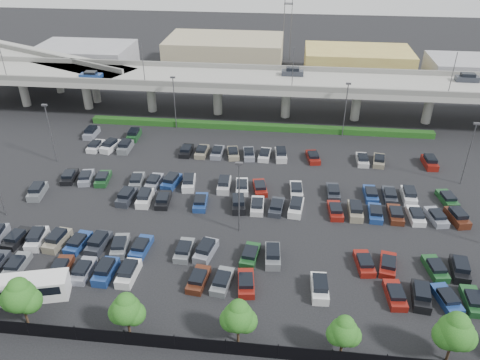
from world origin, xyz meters
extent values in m
plane|color=black|center=(0.00, 0.00, 0.00)|extent=(280.00, 280.00, 0.00)
cube|color=gray|center=(0.00, 32.00, 7.25)|extent=(150.00, 13.00, 1.10)
cube|color=slate|center=(0.00, 25.75, 8.30)|extent=(150.00, 0.50, 1.00)
cube|color=slate|center=(0.00, 38.25, 8.30)|extent=(150.00, 0.50, 1.00)
cylinder|color=gray|center=(-51.00, 32.00, 3.35)|extent=(1.80, 1.80, 6.70)
cube|color=slate|center=(-51.00, 32.00, 6.50)|extent=(2.60, 9.75, 0.50)
cylinder|color=gray|center=(-37.00, 32.00, 3.35)|extent=(1.80, 1.80, 6.70)
cube|color=slate|center=(-37.00, 32.00, 6.50)|extent=(2.60, 9.75, 0.50)
cylinder|color=gray|center=(-23.00, 32.00, 3.35)|extent=(1.80, 1.80, 6.70)
cube|color=slate|center=(-23.00, 32.00, 6.50)|extent=(2.60, 9.75, 0.50)
cylinder|color=gray|center=(-9.00, 32.00, 3.35)|extent=(1.80, 1.80, 6.70)
cube|color=slate|center=(-9.00, 32.00, 6.50)|extent=(2.60, 9.75, 0.50)
cylinder|color=gray|center=(5.00, 32.00, 3.35)|extent=(1.80, 1.80, 6.70)
cube|color=slate|center=(5.00, 32.00, 6.50)|extent=(2.60, 9.75, 0.50)
cylinder|color=gray|center=(19.00, 32.00, 3.35)|extent=(1.80, 1.80, 6.70)
cube|color=slate|center=(19.00, 32.00, 6.50)|extent=(2.60, 9.75, 0.50)
cylinder|color=gray|center=(33.00, 32.00, 3.35)|extent=(1.80, 1.80, 6.70)
cube|color=slate|center=(33.00, 32.00, 6.50)|extent=(2.60, 9.75, 0.50)
cube|color=navy|center=(-34.00, 29.00, 8.21)|extent=(4.40, 1.82, 0.82)
cube|color=black|center=(-34.00, 29.00, 8.84)|extent=(2.30, 1.60, 0.50)
cube|color=#262A32|center=(6.00, 35.00, 8.32)|extent=(4.40, 1.82, 1.05)
cube|color=black|center=(6.00, 35.00, 9.14)|extent=(2.60, 1.60, 0.65)
cube|color=#262A32|center=(40.00, 35.00, 8.32)|extent=(4.40, 1.82, 1.05)
cube|color=black|center=(40.00, 35.00, 9.14)|extent=(2.60, 1.60, 0.65)
cylinder|color=#49494E|center=(-50.00, 25.90, 11.80)|extent=(0.14, 0.14, 8.00)
cylinder|color=#49494E|center=(-22.00, 25.90, 11.80)|extent=(0.14, 0.14, 8.00)
cylinder|color=#49494E|center=(6.00, 25.90, 11.80)|extent=(0.14, 0.14, 8.00)
cylinder|color=#49494E|center=(34.00, 25.90, 11.80)|extent=(0.14, 0.14, 8.00)
cube|color=gray|center=(-52.00, 43.00, 7.25)|extent=(50.93, 30.13, 1.10)
cube|color=slate|center=(-52.00, 43.00, 8.30)|extent=(47.34, 22.43, 1.00)
cylinder|color=gray|center=(-58.34, 45.96, 3.35)|extent=(1.60, 1.60, 6.70)
cylinder|color=gray|center=(-47.47, 40.89, 3.35)|extent=(1.60, 1.60, 6.70)
cylinder|color=gray|center=(-36.59, 35.82, 3.35)|extent=(1.60, 1.60, 6.70)
cube|color=#133F12|center=(0.00, 25.00, 0.55)|extent=(66.00, 1.60, 1.10)
cube|color=black|center=(0.00, -28.00, 0.90)|extent=(70.00, 0.06, 1.80)
cylinder|color=black|center=(-19.00, -28.00, 1.00)|extent=(0.10, 0.10, 2.00)
cylinder|color=black|center=(-14.00, -28.00, 1.00)|extent=(0.10, 0.10, 2.00)
cylinder|color=black|center=(-9.00, -28.00, 1.00)|extent=(0.10, 0.10, 2.00)
cylinder|color=black|center=(-4.00, -28.00, 1.00)|extent=(0.10, 0.10, 2.00)
cylinder|color=black|center=(1.00, -28.00, 1.00)|extent=(0.10, 0.10, 2.00)
cylinder|color=black|center=(6.00, -28.00, 1.00)|extent=(0.10, 0.10, 2.00)
cylinder|color=black|center=(11.00, -28.00, 1.00)|extent=(0.10, 0.10, 2.00)
cylinder|color=#332316|center=(-20.00, -26.45, 1.09)|extent=(0.26, 0.26, 2.18)
sphere|color=#165115|center=(-20.00, -26.45, 3.76)|extent=(3.39, 3.39, 3.39)
sphere|color=#165115|center=(-19.21, -26.35, 3.15)|extent=(2.67, 2.67, 2.67)
sphere|color=#165115|center=(-20.67, -26.53, 3.39)|extent=(2.67, 2.67, 2.67)
sphere|color=#165115|center=(-19.96, -26.33, 4.73)|extent=(2.30, 2.30, 2.30)
cylinder|color=#332316|center=(-9.00, -26.67, 0.98)|extent=(0.26, 0.26, 1.96)
sphere|color=#165115|center=(-9.00, -26.67, 3.37)|extent=(3.04, 3.04, 3.04)
sphere|color=#165115|center=(-8.29, -26.57, 2.82)|extent=(2.39, 2.39, 2.39)
sphere|color=#165115|center=(-9.60, -26.75, 3.04)|extent=(2.39, 2.39, 2.39)
sphere|color=#165115|center=(-8.96, -26.55, 4.24)|extent=(2.06, 2.06, 2.06)
cylinder|color=#332316|center=(2.00, -26.39, 0.99)|extent=(0.26, 0.26, 1.97)
sphere|color=#165115|center=(2.00, -26.39, 3.39)|extent=(3.07, 3.07, 3.07)
sphere|color=#165115|center=(2.71, -26.29, 2.85)|extent=(2.41, 2.41, 2.41)
sphere|color=#165115|center=(1.40, -26.47, 3.07)|extent=(2.41, 2.41, 2.41)
sphere|color=#165115|center=(2.04, -26.27, 4.27)|extent=(2.08, 2.08, 2.08)
cylinder|color=#332316|center=(12.00, -26.82, 0.90)|extent=(0.26, 0.26, 1.80)
sphere|color=#165115|center=(12.00, -26.82, 3.09)|extent=(2.79, 2.79, 2.79)
sphere|color=#165115|center=(12.65, -26.72, 2.59)|extent=(2.19, 2.19, 2.19)
sphere|color=#165115|center=(11.45, -26.90, 2.79)|extent=(2.19, 2.19, 2.19)
sphere|color=#165115|center=(12.04, -26.70, 3.89)|extent=(1.89, 1.89, 1.89)
cylinder|color=#332316|center=(22.00, -26.38, 1.10)|extent=(0.26, 0.26, 2.21)
sphere|color=#165115|center=(22.00, -26.38, 3.80)|extent=(3.43, 3.43, 3.43)
sphere|color=#165115|center=(22.80, -26.28, 3.19)|extent=(2.70, 2.70, 2.70)
sphere|color=#165115|center=(21.33, -26.46, 3.43)|extent=(2.70, 2.70, 2.70)
sphere|color=#165115|center=(22.04, -26.26, 4.78)|extent=(2.33, 2.33, 2.33)
cube|color=silver|center=(-21.31, -22.77, 1.16)|extent=(8.33, 4.60, 2.31)
cube|color=black|center=(-21.31, -22.77, 1.71)|extent=(7.29, 4.38, 1.05)
cube|color=silver|center=(-21.31, -22.77, 2.44)|extent=(8.47, 4.74, 0.28)
cube|color=slate|center=(-25.50, -18.50, 0.41)|extent=(1.97, 4.46, 0.82)
cube|color=black|center=(-25.50, -18.70, 1.04)|extent=(1.68, 2.35, 0.50)
cube|color=#441E12|center=(-20.00, -18.50, 0.41)|extent=(2.17, 4.53, 0.82)
cube|color=black|center=(-20.00, -18.70, 1.04)|extent=(1.78, 2.42, 0.50)
cube|color=slate|center=(-17.25, -18.50, 0.41)|extent=(1.83, 4.40, 0.82)
cube|color=black|center=(-17.25, -18.70, 1.04)|extent=(1.61, 2.30, 0.50)
cube|color=navy|center=(-14.50, -18.50, 0.53)|extent=(1.99, 4.47, 1.05)
cube|color=black|center=(-14.50, -18.50, 1.34)|extent=(1.70, 2.66, 0.65)
cube|color=silver|center=(-11.75, -18.50, 0.53)|extent=(1.97, 4.46, 1.05)
cube|color=black|center=(-11.75, -18.50, 1.34)|extent=(1.69, 2.65, 0.65)
cube|color=#441E12|center=(-3.50, -18.50, 0.41)|extent=(2.30, 4.58, 0.82)
cube|color=black|center=(-3.50, -18.70, 1.04)|extent=(1.85, 2.47, 0.50)
cube|color=slate|center=(-0.75, -18.50, 0.41)|extent=(2.38, 4.60, 0.82)
cube|color=black|center=(-0.75, -18.70, 1.04)|extent=(1.89, 2.49, 0.50)
cube|color=maroon|center=(2.00, -18.50, 0.41)|extent=(2.35, 4.59, 0.82)
cube|color=black|center=(2.00, -18.70, 1.04)|extent=(1.87, 2.48, 0.50)
cube|color=silver|center=(10.25, -18.50, 0.53)|extent=(1.97, 4.46, 1.05)
cube|color=black|center=(10.25, -18.50, 1.34)|extent=(1.69, 2.66, 0.65)
cube|color=maroon|center=(18.50, -18.50, 0.41)|extent=(2.13, 4.52, 0.82)
cube|color=black|center=(18.50, -18.70, 1.04)|extent=(1.76, 2.41, 0.50)
cube|color=black|center=(21.25, -18.50, 0.53)|extent=(2.36, 4.59, 1.05)
cube|color=black|center=(21.25, -18.50, 1.34)|extent=(1.91, 2.78, 0.65)
cube|color=navy|center=(24.00, -18.50, 0.41)|extent=(2.82, 4.71, 0.82)
cube|color=black|center=(24.00, -18.69, 1.04)|extent=(2.10, 2.62, 0.50)
cube|color=#18441F|center=(26.75, -18.50, 0.41)|extent=(1.89, 4.43, 0.82)
cube|color=black|center=(26.75, -18.70, 1.04)|extent=(1.64, 2.33, 0.50)
cube|color=black|center=(-28.25, -13.50, 0.41)|extent=(2.23, 4.55, 0.82)
cube|color=black|center=(-28.25, -13.70, 1.04)|extent=(1.81, 2.44, 0.50)
cube|color=silver|center=(-25.50, -13.50, 0.53)|extent=(2.42, 4.61, 1.05)
cube|color=black|center=(-25.50, -13.50, 1.34)|extent=(1.95, 2.80, 0.65)
cube|color=gray|center=(-22.75, -13.50, 0.53)|extent=(2.31, 4.58, 1.05)
cube|color=black|center=(-22.75, -13.50, 1.34)|extent=(1.89, 2.77, 0.65)
cube|color=navy|center=(-20.00, -13.50, 0.41)|extent=(2.36, 4.59, 0.82)
cube|color=black|center=(-20.00, -13.70, 1.04)|extent=(1.88, 2.48, 0.50)
cube|color=#262A32|center=(-17.25, -13.50, 0.53)|extent=(2.25, 4.56, 1.05)
cube|color=black|center=(-17.25, -13.50, 1.34)|extent=(1.85, 2.75, 0.65)
cube|color=slate|center=(-14.50, -13.50, 0.41)|extent=(2.46, 4.62, 0.82)
cube|color=black|center=(-14.50, -13.70, 1.04)|extent=(1.93, 2.51, 0.50)
cube|color=navy|center=(-11.75, -13.50, 0.41)|extent=(2.13, 4.52, 0.82)
cube|color=black|center=(-11.75, -13.70, 1.04)|extent=(1.76, 2.41, 0.50)
cube|color=slate|center=(-6.25, -13.50, 0.41)|extent=(1.93, 4.44, 0.82)
cube|color=black|center=(-6.25, -13.70, 1.04)|extent=(1.66, 2.34, 0.50)
cube|color=slate|center=(-3.50, -13.50, 0.53)|extent=(2.69, 4.68, 1.05)
cube|color=black|center=(-3.50, -13.50, 1.34)|extent=(2.10, 2.87, 0.65)
cube|color=#18441F|center=(2.00, -13.50, 0.41)|extent=(2.36, 4.59, 0.82)
cube|color=black|center=(2.00, -13.70, 1.04)|extent=(1.88, 2.48, 0.50)
cube|color=slate|center=(4.75, -13.50, 0.53)|extent=(2.13, 4.52, 1.05)
cube|color=black|center=(4.75, -13.50, 1.34)|extent=(1.78, 2.71, 0.65)
cube|color=maroon|center=(15.75, -13.50, 0.41)|extent=(2.34, 4.59, 0.82)
cube|color=black|center=(15.75, -13.70, 1.04)|extent=(1.87, 2.48, 0.50)
cube|color=maroon|center=(18.50, -13.50, 0.41)|extent=(2.65, 4.67, 0.82)
cube|color=black|center=(18.50, -13.70, 1.04)|extent=(2.02, 2.57, 0.50)
cube|color=#18441F|center=(24.00, -13.50, 0.41)|extent=(2.50, 4.63, 0.82)
cube|color=black|center=(24.00, -13.70, 1.04)|extent=(1.95, 2.53, 0.50)
cube|color=black|center=(26.75, -13.50, 0.53)|extent=(2.36, 4.60, 1.05)
cube|color=black|center=(26.75, -13.50, 1.34)|extent=(1.92, 2.78, 0.65)
cube|color=slate|center=(-31.00, -2.50, 0.53)|extent=(2.40, 4.61, 1.05)
cube|color=black|center=(-31.00, -2.50, 1.34)|extent=(1.94, 2.79, 0.65)
cube|color=#262A32|center=(-17.25, -2.50, 0.53)|extent=(2.16, 4.53, 1.05)
cube|color=black|center=(-17.25, -2.50, 1.34)|extent=(1.80, 2.72, 0.65)
cube|color=silver|center=(-14.50, -2.50, 0.53)|extent=(2.01, 4.47, 1.05)
cube|color=black|center=(-14.50, -2.50, 1.34)|extent=(1.71, 2.67, 0.65)
cube|color=black|center=(-11.75, -2.50, 0.41)|extent=(2.14, 4.52, 0.82)
cube|color=black|center=(-11.75, -2.70, 1.04)|extent=(1.77, 2.41, 0.50)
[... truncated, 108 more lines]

